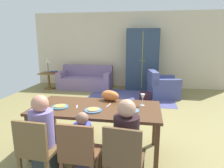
% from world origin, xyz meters
% --- Properties ---
extents(ground_plane, '(7.18, 6.02, 0.02)m').
position_xyz_m(ground_plane, '(0.00, 0.41, -0.01)').
color(ground_plane, olive).
extents(back_wall, '(7.18, 0.10, 2.70)m').
position_xyz_m(back_wall, '(0.00, 3.47, 1.35)').
color(back_wall, beige).
rests_on(back_wall, ground_plane).
extents(dining_table, '(1.92, 0.92, 0.76)m').
position_xyz_m(dining_table, '(-0.07, -1.23, 0.69)').
color(dining_table, '#4E2F1B').
rests_on(dining_table, ground_plane).
extents(plate_near_man, '(0.25, 0.25, 0.02)m').
position_xyz_m(plate_near_man, '(-0.59, -1.35, 0.77)').
color(plate_near_man, teal).
rests_on(plate_near_man, dining_table).
extents(pizza_near_man, '(0.17, 0.17, 0.01)m').
position_xyz_m(pizza_near_man, '(-0.59, -1.35, 0.78)').
color(pizza_near_man, '#D29146').
rests_on(pizza_near_man, plate_near_man).
extents(plate_near_child, '(0.25, 0.25, 0.02)m').
position_xyz_m(plate_near_child, '(-0.07, -1.41, 0.77)').
color(plate_near_child, '#4B70A4').
rests_on(plate_near_child, dining_table).
extents(pizza_near_child, '(0.17, 0.17, 0.01)m').
position_xyz_m(pizza_near_child, '(-0.07, -1.41, 0.78)').
color(pizza_near_child, '#CF9349').
rests_on(pizza_near_child, plate_near_child).
extents(plate_near_woman, '(0.25, 0.25, 0.02)m').
position_xyz_m(plate_near_woman, '(0.46, -1.33, 0.77)').
color(plate_near_woman, slate).
rests_on(plate_near_woman, dining_table).
extents(wine_glass, '(0.07, 0.07, 0.19)m').
position_xyz_m(wine_glass, '(0.63, -1.05, 0.89)').
color(wine_glass, silver).
rests_on(wine_glass, dining_table).
extents(fork, '(0.06, 0.15, 0.01)m').
position_xyz_m(fork, '(-0.35, -1.28, 0.76)').
color(fork, silver).
rests_on(fork, dining_table).
extents(knife, '(0.05, 0.17, 0.01)m').
position_xyz_m(knife, '(0.11, -1.13, 0.76)').
color(knife, silver).
rests_on(knife, dining_table).
extents(dining_chair_man, '(0.45, 0.45, 0.87)m').
position_xyz_m(dining_chair_man, '(-0.60, -2.04, 0.49)').
color(dining_chair_man, brown).
rests_on(dining_chair_man, ground_plane).
extents(person_man, '(0.30, 0.41, 1.11)m').
position_xyz_m(person_man, '(-0.59, -1.87, 0.51)').
color(person_man, '#3B4448').
rests_on(person_man, ground_plane).
extents(dining_chair_child, '(0.43, 0.43, 0.87)m').
position_xyz_m(dining_chair_child, '(-0.07, -2.04, 0.49)').
color(dining_chair_child, brown).
rests_on(dining_chair_child, ground_plane).
extents(person_child, '(0.22, 0.29, 0.92)m').
position_xyz_m(person_child, '(-0.06, -1.87, 0.43)').
color(person_child, '#3C364B').
rests_on(person_child, ground_plane).
extents(dining_chair_woman, '(0.46, 0.46, 0.87)m').
position_xyz_m(dining_chair_woman, '(0.45, -2.04, 0.49)').
color(dining_chair_woman, brown).
rests_on(dining_chair_woman, ground_plane).
extents(person_woman, '(0.31, 0.41, 1.11)m').
position_xyz_m(person_woman, '(0.47, -1.87, 0.51)').
color(person_woman, '#3C3E4F').
rests_on(person_woman, ground_plane).
extents(cat, '(0.35, 0.26, 0.17)m').
position_xyz_m(cat, '(0.08, -0.87, 0.84)').
color(cat, orange).
rests_on(cat, dining_table).
extents(area_rug, '(2.60, 1.80, 0.01)m').
position_xyz_m(area_rug, '(0.21, 1.98, 0.00)').
color(area_rug, '#4B4B80').
rests_on(area_rug, ground_plane).
extents(couch, '(1.86, 0.86, 0.82)m').
position_xyz_m(couch, '(-1.48, 2.84, 0.30)').
color(couch, slate).
rests_on(couch, ground_plane).
extents(armchair, '(1.00, 0.99, 0.82)m').
position_xyz_m(armchair, '(1.15, 2.17, 0.32)').
color(armchair, '#454C80').
rests_on(armchair, ground_plane).
extents(armoire, '(1.10, 0.59, 2.10)m').
position_xyz_m(armoire, '(0.52, 3.08, 1.05)').
color(armoire, '#29394D').
rests_on(armoire, ground_plane).
extents(side_table, '(0.56, 0.56, 0.58)m').
position_xyz_m(side_table, '(-2.77, 2.58, 0.38)').
color(side_table, brown).
rests_on(side_table, ground_plane).
extents(table_lamp, '(0.26, 0.26, 0.54)m').
position_xyz_m(table_lamp, '(-2.77, 2.58, 1.01)').
color(table_lamp, '#4B4742').
rests_on(table_lamp, side_table).
extents(book_lower, '(0.22, 0.16, 0.03)m').
position_xyz_m(book_lower, '(-2.59, 2.62, 0.59)').
color(book_lower, '#9A3223').
rests_on(book_lower, side_table).
extents(book_upper, '(0.22, 0.16, 0.03)m').
position_xyz_m(book_upper, '(-2.58, 2.63, 0.62)').
color(book_upper, '#36488A').
rests_on(book_upper, book_lower).
extents(handbag, '(0.32, 0.16, 0.26)m').
position_xyz_m(handbag, '(0.66, 1.68, 0.13)').
color(handbag, black).
rests_on(handbag, ground_plane).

